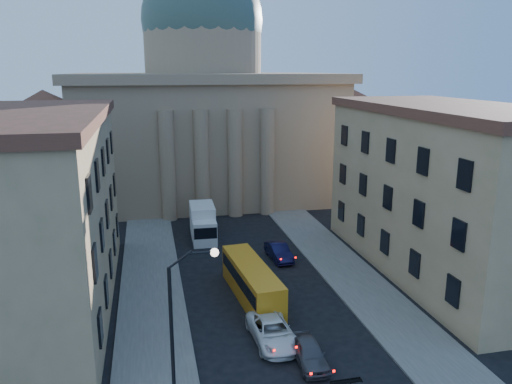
% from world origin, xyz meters
% --- Properties ---
extents(sidewalk_left, '(5.00, 60.00, 0.15)m').
position_xyz_m(sidewalk_left, '(-8.50, 18.00, 0.07)').
color(sidewalk_left, '#595651').
rests_on(sidewalk_left, ground).
extents(sidewalk_right, '(5.00, 60.00, 0.15)m').
position_xyz_m(sidewalk_right, '(8.50, 18.00, 0.07)').
color(sidewalk_right, '#595651').
rests_on(sidewalk_right, ground).
extents(church, '(68.02, 28.76, 36.60)m').
position_xyz_m(church, '(0.00, 55.47, 11.88)').
color(church, '#907359').
rests_on(church, ground).
extents(building_left, '(11.60, 26.60, 14.70)m').
position_xyz_m(building_left, '(-17.00, 22.00, 7.42)').
color(building_left, tan).
rests_on(building_left, ground).
extents(building_right, '(11.60, 26.60, 14.70)m').
position_xyz_m(building_right, '(17.00, 22.00, 7.42)').
color(building_right, tan).
rests_on(building_right, ground).
extents(street_lamp, '(2.62, 0.44, 8.83)m').
position_xyz_m(street_lamp, '(-6.97, 8.00, 5.29)').
color(street_lamp, black).
rests_on(street_lamp, ground).
extents(car_left_mid, '(2.78, 5.64, 1.54)m').
position_xyz_m(car_left_mid, '(-0.80, 13.24, 0.77)').
color(car_left_mid, white).
rests_on(car_left_mid, ground).
extents(car_right_far, '(1.85, 4.32, 1.45)m').
position_xyz_m(car_right_far, '(0.80, 10.39, 0.73)').
color(car_right_far, '#4A4A4F').
rests_on(car_right_far, ground).
extents(car_right_distant, '(1.89, 4.70, 1.52)m').
position_xyz_m(car_right_distant, '(3.43, 27.50, 0.76)').
color(car_right_distant, black).
rests_on(car_right_distant, ground).
extents(city_bus, '(3.13, 10.06, 2.79)m').
position_xyz_m(city_bus, '(-0.80, 19.87, 1.50)').
color(city_bus, orange).
rests_on(city_bus, ground).
extents(box_truck, '(2.68, 6.38, 3.46)m').
position_xyz_m(box_truck, '(-2.87, 35.11, 1.64)').
color(box_truck, silver).
rests_on(box_truck, ground).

